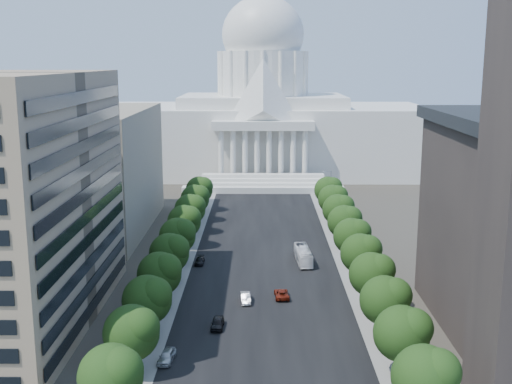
{
  "coord_description": "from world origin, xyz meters",
  "views": [
    {
      "loc": [
        -0.77,
        -55.73,
        41.8
      ],
      "look_at": [
        -1.76,
        77.74,
        14.29
      ],
      "focal_mm": 45.0,
      "sensor_mm": 36.0,
      "label": 1
    }
  ],
  "objects_px": {
    "car_red": "(282,294)",
    "city_bus": "(303,255)",
    "car_dark_b": "(200,261)",
    "car_parked": "(167,356)",
    "car_silver": "(246,298)",
    "car_dark_a": "(217,323)"
  },
  "relations": [
    {
      "from": "car_red",
      "to": "car_parked",
      "type": "xyz_separation_m",
      "value": [
        -17.02,
        -24.96,
        0.08
      ]
    },
    {
      "from": "car_red",
      "to": "city_bus",
      "type": "height_order",
      "value": "city_bus"
    },
    {
      "from": "car_red",
      "to": "city_bus",
      "type": "bearing_deg",
      "value": -107.78
    },
    {
      "from": "car_red",
      "to": "car_silver",
      "type": "bearing_deg",
      "value": 15.13
    },
    {
      "from": "car_dark_a",
      "to": "car_red",
      "type": "distance_m",
      "value": 17.03
    },
    {
      "from": "car_silver",
      "to": "car_red",
      "type": "bearing_deg",
      "value": 13.83
    },
    {
      "from": "car_dark_a",
      "to": "car_parked",
      "type": "bearing_deg",
      "value": -116.12
    },
    {
      "from": "car_dark_a",
      "to": "car_silver",
      "type": "bearing_deg",
      "value": 72.05
    },
    {
      "from": "car_dark_b",
      "to": "car_parked",
      "type": "xyz_separation_m",
      "value": [
        -0.5,
        -44.31,
        0.16
      ]
    },
    {
      "from": "car_dark_b",
      "to": "city_bus",
      "type": "height_order",
      "value": "city_bus"
    },
    {
      "from": "car_dark_a",
      "to": "car_parked",
      "type": "distance_m",
      "value": 13.28
    },
    {
      "from": "car_silver",
      "to": "city_bus",
      "type": "distance_m",
      "value": 25.56
    },
    {
      "from": "car_silver",
      "to": "car_red",
      "type": "distance_m",
      "value": 6.78
    },
    {
      "from": "car_red",
      "to": "car_parked",
      "type": "bearing_deg",
      "value": 52.11
    },
    {
      "from": "car_dark_b",
      "to": "car_parked",
      "type": "relative_size",
      "value": 0.94
    },
    {
      "from": "car_dark_a",
      "to": "car_silver",
      "type": "distance_m",
      "value": 11.91
    },
    {
      "from": "car_red",
      "to": "car_dark_b",
      "type": "distance_m",
      "value": 25.44
    },
    {
      "from": "car_parked",
      "to": "city_bus",
      "type": "xyz_separation_m",
      "value": [
        22.22,
        45.54,
        0.77
      ]
    },
    {
      "from": "car_dark_a",
      "to": "car_parked",
      "type": "relative_size",
      "value": 0.99
    },
    {
      "from": "car_silver",
      "to": "car_dark_b",
      "type": "xyz_separation_m",
      "value": [
        -10.1,
        21.52,
        -0.13
      ]
    },
    {
      "from": "car_red",
      "to": "car_parked",
      "type": "distance_m",
      "value": 30.21
    },
    {
      "from": "car_red",
      "to": "car_dark_b",
      "type": "relative_size",
      "value": 1.17
    }
  ]
}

